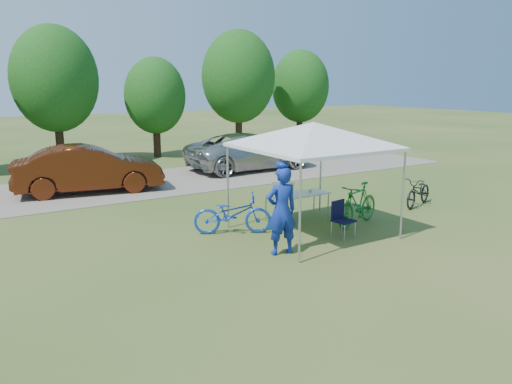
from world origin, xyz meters
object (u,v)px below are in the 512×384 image
Objects in this scene: bike_green at (358,204)px; sedan at (89,169)px; cooler at (283,189)px; bike_dark at (419,191)px; folding_table at (298,195)px; minivan at (250,151)px; folding_chair at (341,216)px; cyclist at (282,211)px; bike_blue at (233,214)px.

sedan reaches higher than bike_green.
bike_dark is at bearing -9.23° from cooler.
cooler is at bearing -118.69° from bike_dark.
minivan is at bearing 67.60° from folding_table.
cooler is at bearing 93.89° from folding_chair.
cyclist reaches higher than bike_blue.
bike_green is (1.47, -1.26, -0.34)m from cooler.
bike_dark is at bearing -173.73° from minivan.
folding_chair is at bearing -144.67° from sedan.
folding_chair is 1.98m from cyclist.
cooler is 4.54m from bike_dark.
bike_blue is at bearing -173.43° from cooler.
minivan is at bearing 167.25° from bike_dark.
cooler is 0.25× the size of cyclist.
sedan reaches higher than folding_chair.
cooler is 0.29× the size of bike_dark.
cooler is 1.71m from bike_blue.
cooler is 2.52m from cyclist.
folding_table is 7.50m from sedan.
folding_table is 0.95× the size of bike_green.
sedan is at bearing 118.11° from cooler.
folding_chair is at bearing -100.29° from bike_blue.
folding_table is 1.04× the size of bike_dark.
sedan reaches higher than minivan.
cooler is 8.17m from minivan.
bike_dark reaches higher than folding_table.
bike_green is (1.00, -1.26, -0.12)m from folding_table.
folding_chair is 0.48× the size of bike_green.
minivan is 1.15× the size of sedan.
folding_table is 0.90× the size of cyclist.
folding_table is at bearing 79.11° from folding_chair.
folding_chair is at bearing 160.93° from minivan.
minivan is at bearing 64.55° from cooler.
cyclist reaches higher than minivan.
minivan is (5.16, 7.57, 0.29)m from bike_blue.
folding_table is 2.84m from cyclist.
bike_green is 9.10m from sedan.
folding_chair is 0.46× the size of bike_blue.
folding_table is 0.31× the size of minivan.
folding_chair is at bearing -91.59° from folding_table.
sedan is at bearing -163.63° from bike_green.
cooler is (-0.47, -0.00, 0.22)m from folding_table.
folding_table is 2.13m from bike_blue.
cooler is at bearing -180.00° from folding_table.
sedan reaches higher than folding_table.
folding_chair reaches higher than folding_table.
folding_chair is at bearing -164.32° from cyclist.
sedan reaches higher than cooler.
bike_blue reaches higher than folding_chair.
folding_table is 7.98m from minivan.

